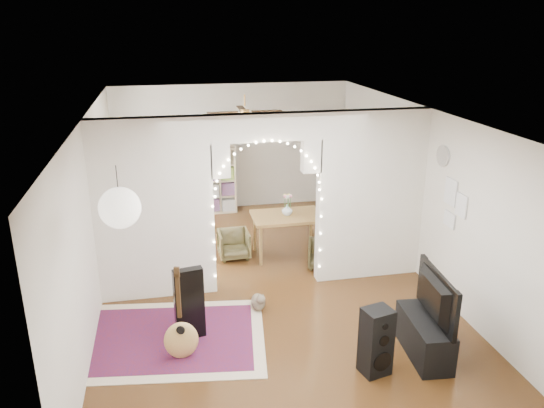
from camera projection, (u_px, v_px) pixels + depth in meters
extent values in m
plane|color=black|center=(267.00, 284.00, 8.39)|extent=(7.50, 7.50, 0.00)
cube|color=white|center=(266.00, 113.00, 7.50)|extent=(5.00, 7.50, 0.02)
cube|color=silver|center=(233.00, 147.00, 11.41)|extent=(5.00, 0.02, 2.70)
cube|color=silver|center=(352.00, 345.00, 4.47)|extent=(5.00, 0.02, 2.70)
cube|color=silver|center=(93.00, 215.00, 7.46)|extent=(0.02, 7.50, 2.70)
cube|color=silver|center=(421.00, 193.00, 8.42)|extent=(0.02, 7.50, 2.70)
cube|color=silver|center=(154.00, 211.00, 7.63)|extent=(1.70, 0.20, 2.70)
cube|color=silver|center=(370.00, 196.00, 8.26)|extent=(1.70, 0.20, 2.70)
cube|color=silver|center=(266.00, 127.00, 7.56)|extent=(1.60, 0.20, 0.40)
cube|color=white|center=(105.00, 171.00, 9.08)|extent=(0.04, 1.20, 1.40)
cylinder|color=white|center=(443.00, 156.00, 7.61)|extent=(0.03, 0.31, 0.31)
sphere|color=white|center=(120.00, 208.00, 5.06)|extent=(0.40, 0.40, 0.40)
cube|color=maroon|center=(170.00, 338.00, 6.94)|extent=(2.68, 2.15, 0.02)
cube|color=black|center=(189.00, 304.00, 6.80)|extent=(0.39, 0.19, 0.99)
ellipsoid|color=tan|center=(180.00, 327.00, 6.40)|extent=(0.45, 0.27, 0.50)
cube|color=black|center=(178.00, 296.00, 6.26)|extent=(0.05, 0.05, 0.58)
cube|color=black|center=(177.00, 272.00, 6.16)|extent=(0.07, 0.05, 0.13)
ellipsoid|color=brown|center=(258.00, 302.00, 7.62)|extent=(0.24, 0.33, 0.22)
sphere|color=brown|center=(261.00, 299.00, 7.47)|extent=(0.14, 0.14, 0.13)
cone|color=brown|center=(258.00, 295.00, 7.44)|extent=(0.04, 0.04, 0.05)
cone|color=brown|center=(263.00, 295.00, 7.45)|extent=(0.04, 0.04, 0.05)
cylinder|color=brown|center=(255.00, 301.00, 7.79)|extent=(0.06, 0.21, 0.07)
cube|color=black|center=(376.00, 341.00, 6.15)|extent=(0.38, 0.35, 0.84)
cylinder|color=black|center=(382.00, 362.00, 6.09)|extent=(0.24, 0.08, 0.24)
cylinder|color=black|center=(384.00, 341.00, 6.00)|extent=(0.13, 0.05, 0.13)
cylinder|color=black|center=(385.00, 327.00, 5.94)|extent=(0.08, 0.04, 0.07)
cube|color=black|center=(424.00, 337.00, 6.54)|extent=(0.48, 1.03, 0.50)
imported|color=black|center=(429.00, 297.00, 6.35)|extent=(0.23, 1.08, 0.62)
cube|color=#C3B38D|center=(203.00, 181.00, 11.25)|extent=(1.39, 0.35, 1.43)
cube|color=brown|center=(287.00, 216.00, 9.17)|extent=(1.21, 0.81, 0.05)
cylinder|color=brown|center=(261.00, 246.00, 8.90)|extent=(0.05, 0.05, 0.70)
cylinder|color=brown|center=(320.00, 241.00, 9.09)|extent=(0.05, 0.05, 0.70)
cylinder|color=brown|center=(255.00, 232.00, 9.50)|extent=(0.05, 0.05, 0.70)
cylinder|color=brown|center=(311.00, 228.00, 9.69)|extent=(0.05, 0.05, 0.70)
imported|color=white|center=(287.00, 210.00, 9.13)|extent=(0.18, 0.18, 0.19)
imported|color=#4B4325|center=(234.00, 244.00, 9.24)|extent=(0.53, 0.55, 0.49)
imported|color=#4B4325|center=(323.00, 254.00, 8.90)|extent=(0.61, 0.62, 0.45)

